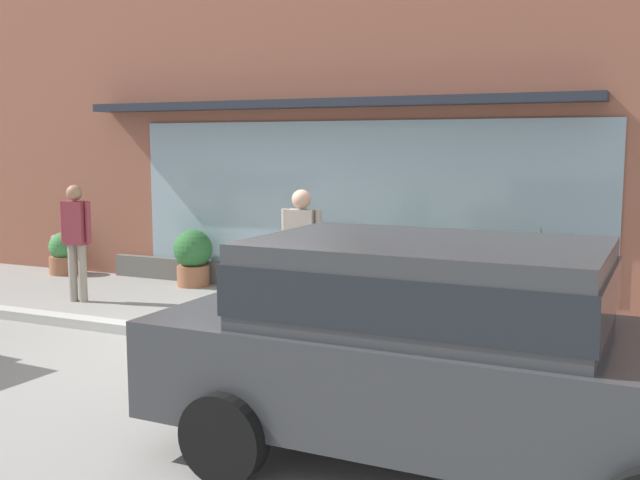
% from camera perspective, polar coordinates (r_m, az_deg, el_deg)
% --- Properties ---
extents(ground_plane, '(60.00, 60.00, 0.00)m').
position_cam_1_polar(ground_plane, '(8.80, -7.84, -7.53)').
color(ground_plane, gray).
extents(curb_strip, '(14.00, 0.24, 0.12)m').
position_cam_1_polar(curb_strip, '(8.62, -8.56, -7.44)').
color(curb_strip, '#B2B2AD').
rests_on(curb_strip, ground_plane).
extents(storefront, '(14.00, 0.81, 5.10)m').
position_cam_1_polar(storefront, '(11.33, 0.66, 8.55)').
color(storefront, '#935642').
rests_on(storefront, ground_plane).
extents(fire_hydrant, '(0.42, 0.39, 0.91)m').
position_cam_1_polar(fire_hydrant, '(9.41, -5.17, -3.66)').
color(fire_hydrant, gold).
rests_on(fire_hydrant, ground_plane).
extents(pedestrian_with_handbag, '(0.68, 0.23, 1.72)m').
position_cam_1_polar(pedestrian_with_handbag, '(8.84, -1.54, -0.71)').
color(pedestrian_with_handbag, '#8E333D').
rests_on(pedestrian_with_handbag, ground_plane).
extents(pedestrian_passerby, '(0.48, 0.24, 1.68)m').
position_cam_1_polar(pedestrian_passerby, '(11.15, -18.19, 0.48)').
color(pedestrian_passerby, '#9E9384').
rests_on(pedestrian_passerby, ground_plane).
extents(parked_car_dark_gray, '(4.32, 2.01, 1.60)m').
position_cam_1_polar(parked_car_dark_gray, '(5.26, 9.46, -7.65)').
color(parked_car_dark_gray, '#383A3D').
rests_on(parked_car_dark_gray, ground_plane).
extents(potted_plant_window_right, '(0.50, 0.50, 0.73)m').
position_cam_1_polar(potted_plant_window_right, '(13.68, -19.03, -0.98)').
color(potted_plant_window_right, '#9E6042').
rests_on(potted_plant_window_right, ground_plane).
extents(potted_plant_window_center, '(0.59, 0.59, 0.78)m').
position_cam_1_polar(potted_plant_window_center, '(9.98, 10.86, -3.45)').
color(potted_plant_window_center, '#9E6042').
rests_on(potted_plant_window_center, ground_plane).
extents(potted_plant_near_hydrant, '(0.62, 0.62, 0.78)m').
position_cam_1_polar(potted_plant_near_hydrant, '(10.34, 6.38, -2.85)').
color(potted_plant_near_hydrant, '#9E6042').
rests_on(potted_plant_near_hydrant, ground_plane).
extents(potted_plant_doorstep, '(0.47, 0.47, 1.01)m').
position_cam_1_polar(potted_plant_doorstep, '(10.88, 0.63, -1.98)').
color(potted_plant_doorstep, '#9E6042').
rests_on(potted_plant_doorstep, ground_plane).
extents(potted_plant_low_front, '(0.62, 0.62, 0.90)m').
position_cam_1_polar(potted_plant_low_front, '(12.01, -9.71, -1.24)').
color(potted_plant_low_front, '#9E6042').
rests_on(potted_plant_low_front, ground_plane).
extents(potted_plant_trailing_edge, '(0.42, 0.42, 1.22)m').
position_cam_1_polar(potted_plant_trailing_edge, '(9.88, 16.45, -2.66)').
color(potted_plant_trailing_edge, '#9E6042').
rests_on(potted_plant_trailing_edge, ground_plane).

